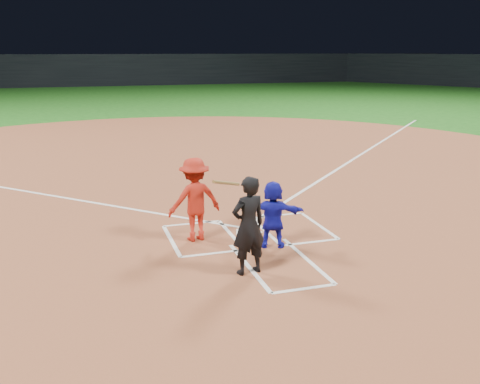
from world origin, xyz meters
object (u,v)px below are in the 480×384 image
object	(u,v)px
umpire	(248,226)
batter_at_plate	(195,199)
home_plate	(248,232)
catcher	(273,214)

from	to	relation	value
umpire	batter_at_plate	distance (m)	1.93
home_plate	umpire	distance (m)	2.20
umpire	batter_at_plate	xyz separation A→B (m)	(-0.48, 1.87, -0.01)
catcher	batter_at_plate	distance (m)	1.56
batter_at_plate	catcher	bearing A→B (deg)	-32.35
home_plate	catcher	bearing A→B (deg)	102.10
home_plate	umpire	world-z (taller)	umpire
home_plate	umpire	bearing A→B (deg)	71.82
catcher	umpire	world-z (taller)	umpire
home_plate	catcher	size ratio (longest dim) A/B	0.47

